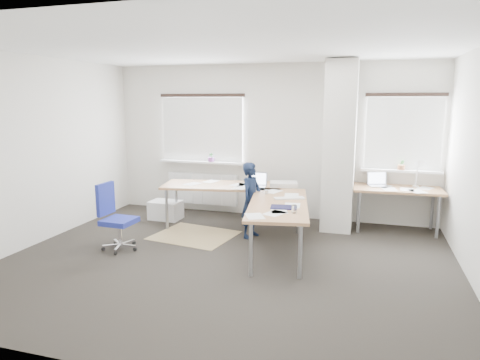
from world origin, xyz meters
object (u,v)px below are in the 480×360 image
(desk_main, at_px, (251,195))
(desk_side, at_px, (397,191))
(task_chair, at_px, (118,231))
(person, at_px, (251,200))

(desk_main, relative_size, desk_side, 1.96)
(task_chair, relative_size, person, 0.81)
(person, bearing_deg, task_chair, 139.06)
(desk_main, height_order, task_chair, task_chair)
(desk_side, height_order, task_chair, desk_side)
(person, bearing_deg, desk_main, -148.99)
(desk_main, relative_size, task_chair, 2.87)
(desk_main, distance_m, desk_side, 2.44)
(desk_main, bearing_deg, person, 95.53)
(desk_main, height_order, desk_side, desk_side)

